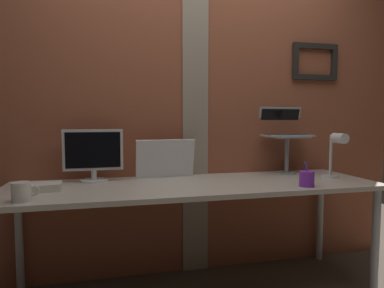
{
  "coord_description": "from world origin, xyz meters",
  "views": [
    {
      "loc": [
        -0.61,
        -2.13,
        1.15
      ],
      "look_at": [
        -0.09,
        0.04,
        0.99
      ],
      "focal_mm": 31.22,
      "sensor_mm": 36.0,
      "label": 1
    }
  ],
  "objects_px": {
    "desk_lamp": "(336,151)",
    "coffee_mug": "(22,192)",
    "whiteboard_panel": "(165,159)",
    "pen_cup": "(307,179)",
    "monitor": "(93,153)",
    "laptop": "(283,128)"
  },
  "relations": [
    {
      "from": "desk_lamp",
      "to": "coffee_mug",
      "type": "relative_size",
      "value": 2.39
    },
    {
      "from": "whiteboard_panel",
      "to": "pen_cup",
      "type": "distance_m",
      "value": 0.96
    },
    {
      "from": "whiteboard_panel",
      "to": "desk_lamp",
      "type": "bearing_deg",
      "value": -15.69
    },
    {
      "from": "pen_cup",
      "to": "monitor",
      "type": "bearing_deg",
      "value": 159.21
    },
    {
      "from": "laptop",
      "to": "pen_cup",
      "type": "xyz_separation_m",
      "value": [
        -0.14,
        -0.56,
        -0.3
      ]
    },
    {
      "from": "laptop",
      "to": "pen_cup",
      "type": "distance_m",
      "value": 0.65
    },
    {
      "from": "monitor",
      "to": "laptop",
      "type": "height_order",
      "value": "laptop"
    },
    {
      "from": "monitor",
      "to": "pen_cup",
      "type": "relative_size",
      "value": 2.35
    },
    {
      "from": "laptop",
      "to": "desk_lamp",
      "type": "bearing_deg",
      "value": -59.1
    },
    {
      "from": "monitor",
      "to": "coffee_mug",
      "type": "xyz_separation_m",
      "value": [
        -0.33,
        -0.49,
        -0.14
      ]
    },
    {
      "from": "laptop",
      "to": "whiteboard_panel",
      "type": "bearing_deg",
      "value": -177.95
    },
    {
      "from": "monitor",
      "to": "whiteboard_panel",
      "type": "height_order",
      "value": "monitor"
    },
    {
      "from": "coffee_mug",
      "to": "laptop",
      "type": "bearing_deg",
      "value": 17.65
    },
    {
      "from": "desk_lamp",
      "to": "pen_cup",
      "type": "distance_m",
      "value": 0.43
    },
    {
      "from": "coffee_mug",
      "to": "pen_cup",
      "type": "bearing_deg",
      "value": -0.0
    },
    {
      "from": "laptop",
      "to": "whiteboard_panel",
      "type": "xyz_separation_m",
      "value": [
        -0.94,
        -0.03,
        -0.21
      ]
    },
    {
      "from": "desk_lamp",
      "to": "monitor",
      "type": "bearing_deg",
      "value": 170.03
    },
    {
      "from": "whiteboard_panel",
      "to": "coffee_mug",
      "type": "bearing_deg",
      "value": -147.28
    },
    {
      "from": "laptop",
      "to": "whiteboard_panel",
      "type": "distance_m",
      "value": 0.96
    },
    {
      "from": "desk_lamp",
      "to": "laptop",
      "type": "bearing_deg",
      "value": 120.9
    },
    {
      "from": "desk_lamp",
      "to": "coffee_mug",
      "type": "distance_m",
      "value": 1.99
    },
    {
      "from": "monitor",
      "to": "coffee_mug",
      "type": "bearing_deg",
      "value": -123.63
    }
  ]
}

